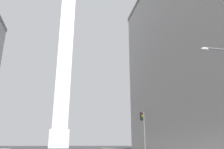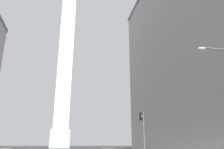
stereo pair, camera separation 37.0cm
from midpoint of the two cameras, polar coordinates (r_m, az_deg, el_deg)
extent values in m
cube|color=silver|center=(85.18, -13.77, -16.02)|extent=(7.06, 7.06, 6.48)
cube|color=white|center=(92.77, -12.19, 6.08)|extent=(5.65, 5.65, 63.51)
cylinder|color=slate|center=(35.60, 8.16, -14.71)|extent=(0.18, 0.18, 6.40)
cube|color=black|center=(35.72, 7.54, -10.72)|extent=(0.36, 0.36, 1.10)
cube|color=black|center=(35.89, 7.45, -10.75)|extent=(0.58, 0.06, 1.32)
sphere|color=#410907|center=(35.58, 7.60, -10.14)|extent=(0.22, 0.22, 0.22)
sphere|color=yellow|center=(35.53, 7.63, -10.68)|extent=(0.22, 0.22, 0.22)
sphere|color=#073410|center=(35.50, 7.65, -11.23)|extent=(0.22, 0.22, 0.22)
cylinder|color=slate|center=(18.54, 26.18, 5.89)|extent=(2.92, 0.12, 0.12)
ellipsoid|color=silver|center=(17.66, 22.48, 6.11)|extent=(0.64, 0.36, 0.26)
camera|label=1|loc=(0.19, -90.22, 0.07)|focal=35.00mm
camera|label=2|loc=(0.19, 89.78, -0.07)|focal=35.00mm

